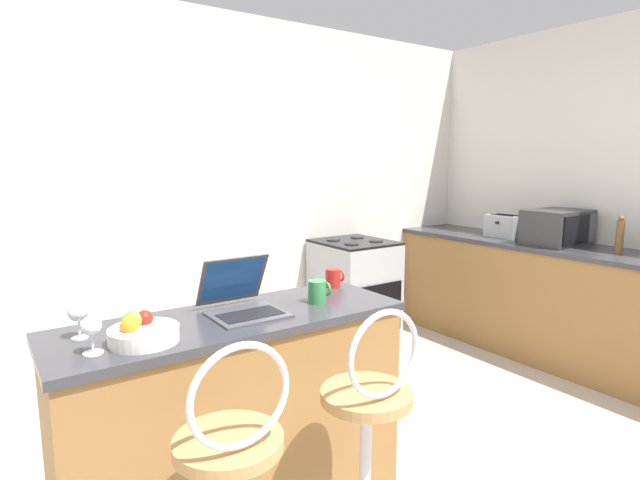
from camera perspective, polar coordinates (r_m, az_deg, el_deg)
The scene contains 14 objects.
wall_back at distance 3.76m, azimuth -11.91°, elevation 5.09°, with size 12.00×0.06×2.60m.
breakfast_bar at distance 2.31m, azimuth -9.44°, elevation -19.35°, with size 1.47×0.51×0.91m.
counter_right at distance 4.31m, azimuth 25.78°, elevation -6.57°, with size 0.63×2.88×0.91m.
bar_stool_far at distance 2.01m, azimuth 5.57°, elevation -22.49°, with size 0.40×0.40×1.05m.
laptop at distance 2.17m, azimuth -8.99°, elevation -6.64°, with size 0.30×0.34×0.23m.
microwave at distance 4.25m, azimuth 25.50°, elevation 1.32°, with size 0.50×0.35×0.27m.
toaster at distance 4.48m, azimuth 20.32°, elevation 1.49°, with size 0.20×0.29×0.19m.
stove_range at distance 4.13m, azimuth 3.91°, elevation -6.31°, with size 0.55×0.61×0.91m.
wine_glass_tall at distance 2.02m, azimuth -25.93°, elevation -7.46°, with size 0.07×0.07×0.14m.
pepper_mill at distance 4.02m, azimuth 31.07°, elevation 0.43°, with size 0.05×0.05×0.27m.
fruit_bowl at distance 1.91m, azimuth -19.66°, elevation -9.90°, with size 0.25×0.25×0.11m.
wine_glass_short at distance 1.85m, azimuth -24.68°, elevation -9.11°, with size 0.07×0.07×0.13m.
mug_green at distance 2.28m, azimuth -0.25°, elevation -5.90°, with size 0.10×0.08×0.10m.
mug_red at distance 2.57m, azimuth 1.54°, elevation -4.33°, with size 0.10×0.08×0.09m.
Camera 1 is at (-1.46, -1.08, 1.55)m, focal length 28.00 mm.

